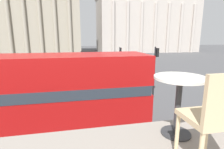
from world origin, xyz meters
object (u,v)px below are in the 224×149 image
Objects in this scene: traffic_light_mid at (82,61)px; pedestrian_blue at (124,65)px; traffic_light_near at (155,65)px; cafe_chair_0 at (213,116)px; pedestrian_yellow at (106,57)px; car_silver at (43,63)px; car_navy at (72,61)px; cafe_dining_table at (179,93)px; pedestrian_olive at (90,75)px; plaza_building_left at (32,15)px; double_decker_bus at (29,96)px; plaza_building_right at (146,25)px; traffic_light_far at (120,54)px.

traffic_light_mid is 2.06× the size of pedestrian_blue.
traffic_light_mid is at bearing 127.55° from traffic_light_near.
cafe_chair_0 is 24.08m from pedestrian_blue.
traffic_light_near reaches higher than traffic_light_mid.
car_silver is at bearing 163.63° from pedestrian_yellow.
pedestrian_yellow reaches higher than car_navy.
cafe_dining_table is 17.08m from pedestrian_olive.
plaza_building_left reaches higher than pedestrian_blue.
plaza_building_right is at bearing 57.38° from double_decker_bus.
cafe_chair_0 is at bearing -102.58° from traffic_light_far.
double_decker_bus is at bearing -170.96° from car_silver.
pedestrian_blue is (12.32, -6.42, 0.24)m from car_silver.
double_decker_bus is 12.31m from traffic_light_mid.
double_decker_bus is 7.45m from cafe_dining_table.
plaza_building_right is at bearing -97.73° from pedestrian_olive.
cafe_dining_table is 0.17× the size of traffic_light_near.
cafe_chair_0 is 19.04m from traffic_light_mid.
plaza_building_left is at bearing 113.10° from traffic_light_near.
car_navy is at bearing 97.04° from traffic_light_mid.
pedestrian_yellow is (6.76, 3.25, 0.35)m from car_navy.
car_silver is (-3.29, 22.63, -1.62)m from double_decker_bus.
traffic_light_mid is at bearing 91.62° from cafe_dining_table.
cafe_dining_table is 0.22× the size of traffic_light_mid.
cafe_dining_table is 0.46× the size of pedestrian_olive.
pedestrian_olive is (2.17, -13.28, 0.21)m from car_navy.
traffic_light_far reaches higher than pedestrian_olive.
cafe_dining_table reaches higher than pedestrian_yellow.
double_decker_bus is 6.70× the size of pedestrian_blue.
cafe_chair_0 reaches higher than pedestrian_yellow.
pedestrian_olive reaches higher than car_navy.
traffic_light_far is (9.17, 19.30, -0.09)m from double_decker_bus.
pedestrian_yellow is at bearing -68.71° from car_silver.
plaza_building_left is (-13.03, 54.15, 6.74)m from cafe_chair_0.
car_navy is 2.63× the size of pedestrian_olive.
plaza_building_left is 0.80× the size of plaza_building_right.
pedestrian_blue is at bearing 75.90° from cafe_dining_table.
cafe_dining_table is at bearing 88.16° from cafe_chair_0.
pedestrian_yellow is (4.84, 33.86, -3.20)m from cafe_chair_0.
pedestrian_olive is at bearing 130.61° from traffic_light_near.
pedestrian_olive is (-23.05, -41.35, -8.27)m from plaza_building_right.
car_silver is 12.23m from pedestrian_yellow.
traffic_light_near is 2.62× the size of pedestrian_olive.
plaza_building_left reaches higher than cafe_dining_table.
car_silver is 13.89m from pedestrian_blue.
traffic_light_far reaches higher than car_navy.
car_navy is at bearing 95.78° from cafe_chair_0.
car_silver is (6.43, -24.57, -10.29)m from plaza_building_left.
plaza_building_left is 28.81m from pedestrian_yellow.
cafe_dining_table is 0.59m from cafe_chair_0.
double_decker_bus is 22.93m from car_silver.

